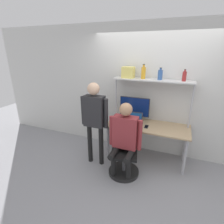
{
  "coord_description": "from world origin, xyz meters",
  "views": [
    {
      "loc": [
        0.52,
        -2.86,
        2.18
      ],
      "look_at": [
        -0.59,
        -0.08,
        1.1
      ],
      "focal_mm": 28.0,
      "sensor_mm": 36.0,
      "label": 1
    }
  ],
  "objects_px": {
    "laptop": "(135,122)",
    "office_chair": "(124,159)",
    "person_standing": "(94,114)",
    "bottle_red": "(184,76)",
    "storage_box": "(128,72)",
    "person_seated": "(125,135)",
    "cell_phone": "(146,127)",
    "bottle_amber": "(143,73)",
    "bottle_blue": "(160,75)",
    "monitor": "(134,108)"
  },
  "relations": [
    {
      "from": "person_standing",
      "to": "bottle_red",
      "type": "bearing_deg",
      "value": 25.99
    },
    {
      "from": "monitor",
      "to": "person_seated",
      "type": "bearing_deg",
      "value": -86.24
    },
    {
      "from": "cell_phone",
      "to": "person_seated",
      "type": "height_order",
      "value": "person_seated"
    },
    {
      "from": "monitor",
      "to": "office_chair",
      "type": "bearing_deg",
      "value": -86.74
    },
    {
      "from": "office_chair",
      "to": "storage_box",
      "type": "height_order",
      "value": "storage_box"
    },
    {
      "from": "laptop",
      "to": "person_seated",
      "type": "relative_size",
      "value": 0.21
    },
    {
      "from": "office_chair",
      "to": "person_standing",
      "type": "height_order",
      "value": "person_standing"
    },
    {
      "from": "cell_phone",
      "to": "person_seated",
      "type": "distance_m",
      "value": 0.62
    },
    {
      "from": "laptop",
      "to": "office_chair",
      "type": "distance_m",
      "value": 0.76
    },
    {
      "from": "office_chair",
      "to": "person_seated",
      "type": "bearing_deg",
      "value": -77.75
    },
    {
      "from": "bottle_blue",
      "to": "bottle_red",
      "type": "distance_m",
      "value": 0.42
    },
    {
      "from": "office_chair",
      "to": "bottle_red",
      "type": "xyz_separation_m",
      "value": [
        0.84,
        0.78,
        1.45
      ]
    },
    {
      "from": "monitor",
      "to": "office_chair",
      "type": "xyz_separation_m",
      "value": [
        0.04,
        -0.76,
        -0.75
      ]
    },
    {
      "from": "bottle_amber",
      "to": "storage_box",
      "type": "distance_m",
      "value": 0.3
    },
    {
      "from": "bottle_red",
      "to": "storage_box",
      "type": "bearing_deg",
      "value": 180.0
    },
    {
      "from": "bottle_red",
      "to": "storage_box",
      "type": "xyz_separation_m",
      "value": [
        -1.04,
        0.0,
        0.02
      ]
    },
    {
      "from": "person_seated",
      "to": "bottle_blue",
      "type": "relative_size",
      "value": 6.07
    },
    {
      "from": "monitor",
      "to": "bottle_blue",
      "type": "height_order",
      "value": "bottle_blue"
    },
    {
      "from": "monitor",
      "to": "storage_box",
      "type": "distance_m",
      "value": 0.74
    },
    {
      "from": "monitor",
      "to": "cell_phone",
      "type": "xyz_separation_m",
      "value": [
        0.32,
        -0.24,
        -0.27
      ]
    },
    {
      "from": "office_chair",
      "to": "bottle_amber",
      "type": "relative_size",
      "value": 3.28
    },
    {
      "from": "bottle_red",
      "to": "bottle_blue",
      "type": "bearing_deg",
      "value": 180.0
    },
    {
      "from": "cell_phone",
      "to": "bottle_amber",
      "type": "height_order",
      "value": "bottle_amber"
    },
    {
      "from": "person_seated",
      "to": "bottle_red",
      "type": "bearing_deg",
      "value": 44.89
    },
    {
      "from": "laptop",
      "to": "office_chair",
      "type": "bearing_deg",
      "value": -93.42
    },
    {
      "from": "cell_phone",
      "to": "person_standing",
      "type": "height_order",
      "value": "person_standing"
    },
    {
      "from": "cell_phone",
      "to": "bottle_red",
      "type": "bearing_deg",
      "value": 25.0
    },
    {
      "from": "cell_phone",
      "to": "office_chair",
      "type": "relative_size",
      "value": 0.17
    },
    {
      "from": "monitor",
      "to": "cell_phone",
      "type": "distance_m",
      "value": 0.48
    },
    {
      "from": "bottle_blue",
      "to": "storage_box",
      "type": "distance_m",
      "value": 0.62
    },
    {
      "from": "bottle_red",
      "to": "laptop",
      "type": "bearing_deg",
      "value": -163.04
    },
    {
      "from": "person_seated",
      "to": "storage_box",
      "type": "xyz_separation_m",
      "value": [
        -0.22,
        0.82,
        0.95
      ]
    },
    {
      "from": "laptop",
      "to": "monitor",
      "type": "bearing_deg",
      "value": 108.27
    },
    {
      "from": "storage_box",
      "to": "person_seated",
      "type": "bearing_deg",
      "value": -75.37
    },
    {
      "from": "person_standing",
      "to": "bottle_red",
      "type": "relative_size",
      "value": 7.71
    },
    {
      "from": "bottle_red",
      "to": "monitor",
      "type": "bearing_deg",
      "value": -178.88
    },
    {
      "from": "office_chair",
      "to": "storage_box",
      "type": "xyz_separation_m",
      "value": [
        -0.21,
        0.78,
        1.47
      ]
    },
    {
      "from": "bottle_blue",
      "to": "person_seated",
      "type": "bearing_deg",
      "value": -116.27
    },
    {
      "from": "bottle_blue",
      "to": "bottle_red",
      "type": "xyz_separation_m",
      "value": [
        0.42,
        0.0,
        -0.0
      ]
    },
    {
      "from": "laptop",
      "to": "cell_phone",
      "type": "relative_size",
      "value": 1.88
    },
    {
      "from": "bottle_blue",
      "to": "bottle_red",
      "type": "bearing_deg",
      "value": 0.0
    },
    {
      "from": "person_seated",
      "to": "person_standing",
      "type": "relative_size",
      "value": 0.83
    },
    {
      "from": "cell_phone",
      "to": "bottle_amber",
      "type": "bearing_deg",
      "value": 124.07
    },
    {
      "from": "person_standing",
      "to": "bottle_blue",
      "type": "xyz_separation_m",
      "value": [
        1.04,
        0.71,
        0.69
      ]
    },
    {
      "from": "person_seated",
      "to": "bottle_blue",
      "type": "distance_m",
      "value": 1.31
    },
    {
      "from": "bottle_red",
      "to": "storage_box",
      "type": "distance_m",
      "value": 1.04
    },
    {
      "from": "person_seated",
      "to": "bottle_amber",
      "type": "distance_m",
      "value": 1.27
    },
    {
      "from": "laptop",
      "to": "cell_phone",
      "type": "distance_m",
      "value": 0.25
    },
    {
      "from": "person_standing",
      "to": "person_seated",
      "type": "bearing_deg",
      "value": -10.21
    },
    {
      "from": "cell_phone",
      "to": "bottle_blue",
      "type": "xyz_separation_m",
      "value": [
        0.14,
        0.26,
        0.98
      ]
    }
  ]
}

